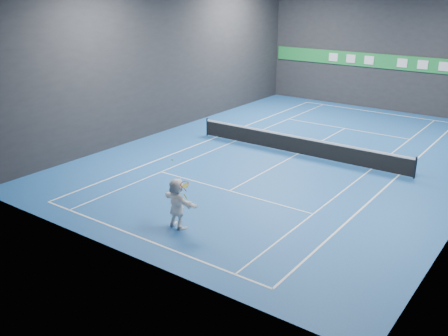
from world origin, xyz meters
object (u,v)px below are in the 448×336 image
Objects in this scene: player at (177,203)px; tennis_racket at (185,186)px; tennis_ball at (172,160)px; tennis_net at (298,145)px.

player is 2.82× the size of tennis_racket.
tennis_ball reaches higher than tennis_racket.
tennis_ball is at bearing -18.20° from player.
tennis_net is (-0.14, 10.25, -2.03)m from tennis_ball.
tennis_racket is at bearing -85.39° from tennis_net.
tennis_net is (-0.48, 10.44, -0.44)m from player.
player is at bearing -29.28° from tennis_ball.
tennis_racket is (0.70, -0.14, -0.84)m from tennis_ball.
player is 0.84m from tennis_racket.
player is at bearing -87.39° from tennis_net.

